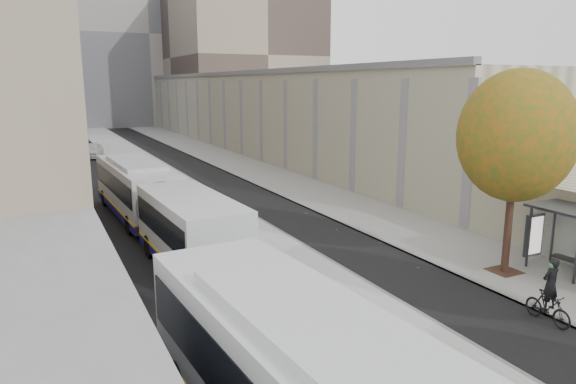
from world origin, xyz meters
TOP-DOWN VIEW (x-y plane):
  - bus_platform at (-3.88, 35.00)m, footprint 4.25×150.00m
  - sidewalk at (4.12, 35.00)m, footprint 4.75×150.00m
  - building_tan at (15.50, 64.00)m, footprint 18.00×92.00m
  - building_far_block at (6.00, 96.00)m, footprint 30.00×18.00m
  - tree_c at (3.60, 13.00)m, footprint 4.20×4.20m
  - bus_far at (-7.20, 24.08)m, footprint 3.33×17.41m
  - cyclist at (1.38, 9.47)m, footprint 0.61×1.62m
  - distant_car at (-7.18, 53.03)m, footprint 2.79×4.59m

SIDE VIEW (x-z plane):
  - sidewalk at x=4.12m, z-range 0.00..0.08m
  - bus_platform at x=-3.88m, z-range 0.00..0.15m
  - distant_car at x=-7.18m, z-range 0.00..1.46m
  - cyclist at x=1.38m, z-range -0.26..1.79m
  - bus_far at x=-7.20m, z-range 0.13..3.02m
  - building_tan at x=15.50m, z-range 0.00..8.00m
  - tree_c at x=3.60m, z-range 1.61..8.89m
  - building_far_block at x=6.00m, z-range 0.00..30.00m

